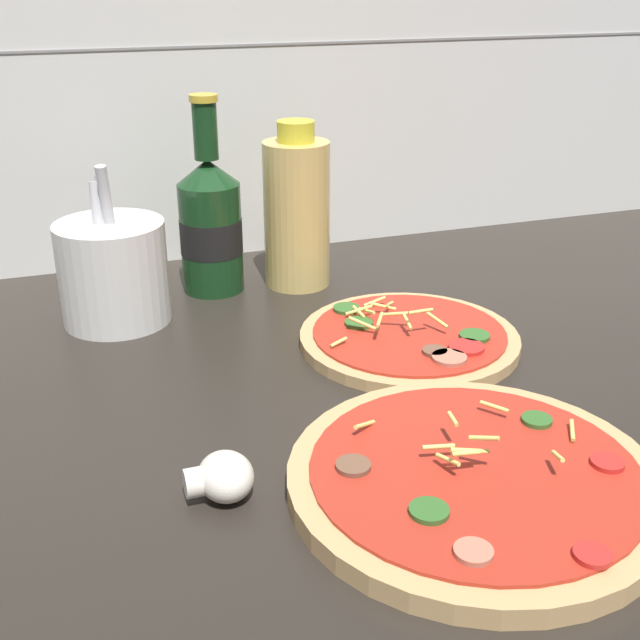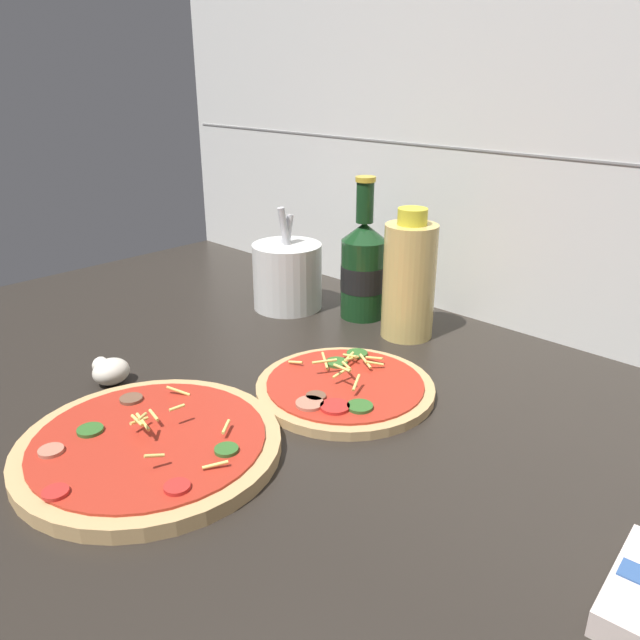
# 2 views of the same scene
# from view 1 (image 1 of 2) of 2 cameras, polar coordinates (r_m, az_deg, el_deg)

# --- Properties ---
(counter_slab) EXTENTS (1.60, 0.90, 0.03)m
(counter_slab) POSITION_cam_1_polar(r_m,az_deg,el_deg) (0.79, 11.86, -5.28)
(counter_slab) COLOR #28231E
(counter_slab) RESTS_ON ground
(tile_backsplash) EXTENTS (1.60, 0.01, 0.60)m
(tile_backsplash) POSITION_cam_1_polar(r_m,az_deg,el_deg) (1.11, 0.78, 19.16)
(tile_backsplash) COLOR white
(tile_backsplash) RESTS_ON ground
(pizza_near) EXTENTS (0.29, 0.29, 0.05)m
(pizza_near) POSITION_cam_1_polar(r_m,az_deg,el_deg) (0.63, 10.92, -11.05)
(pizza_near) COLOR tan
(pizza_near) RESTS_ON counter_slab
(pizza_far) EXTENTS (0.23, 0.23, 0.04)m
(pizza_far) POSITION_cam_1_polar(r_m,az_deg,el_deg) (0.85, 6.37, -1.26)
(pizza_far) COLOR tan
(pizza_far) RESTS_ON counter_slab
(beer_bottle) EXTENTS (0.08, 0.08, 0.23)m
(beer_bottle) POSITION_cam_1_polar(r_m,az_deg,el_deg) (0.98, -7.79, 6.84)
(beer_bottle) COLOR #143819
(beer_bottle) RESTS_ON counter_slab
(oil_bottle) EXTENTS (0.08, 0.08, 0.20)m
(oil_bottle) POSITION_cam_1_polar(r_m,az_deg,el_deg) (0.98, -1.67, 7.71)
(oil_bottle) COLOR #D6B766
(oil_bottle) RESTS_ON counter_slab
(mushroom_left) EXTENTS (0.05, 0.05, 0.03)m
(mushroom_left) POSITION_cam_1_polar(r_m,az_deg,el_deg) (0.62, -6.96, -11.02)
(mushroom_left) COLOR white
(mushroom_left) RESTS_ON counter_slab
(utensil_crock) EXTENTS (0.12, 0.12, 0.18)m
(utensil_crock) POSITION_cam_1_polar(r_m,az_deg,el_deg) (0.91, -14.49, 3.38)
(utensil_crock) COLOR silver
(utensil_crock) RESTS_ON counter_slab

